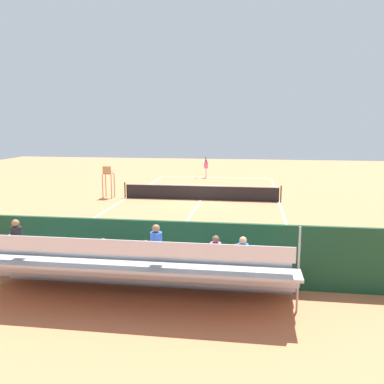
% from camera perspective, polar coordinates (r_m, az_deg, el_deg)
% --- Properties ---
extents(ground_plane, '(60.00, 60.00, 0.00)m').
position_cam_1_polar(ground_plane, '(26.80, 1.23, -1.11)').
color(ground_plane, '#CC7047').
extents(court_line_markings, '(10.10, 22.20, 0.01)m').
position_cam_1_polar(court_line_markings, '(26.84, 1.24, -1.09)').
color(court_line_markings, white).
rests_on(court_line_markings, ground).
extents(tennis_net, '(10.30, 0.10, 1.07)m').
position_cam_1_polar(tennis_net, '(26.72, 1.23, -0.05)').
color(tennis_net, black).
rests_on(tennis_net, ground).
extents(backdrop_wall, '(18.00, 0.16, 2.00)m').
position_cam_1_polar(backdrop_wall, '(13.18, -6.31, -8.12)').
color(backdrop_wall, '#194228').
rests_on(backdrop_wall, ground).
extents(bleacher_stand, '(9.06, 2.40, 2.48)m').
position_cam_1_polar(bleacher_stand, '(11.96, -7.81, -10.31)').
color(bleacher_stand, '#9EA0A5').
rests_on(bleacher_stand, ground).
extents(umpire_chair, '(0.67, 0.67, 2.14)m').
position_cam_1_polar(umpire_chair, '(27.89, -11.55, 1.86)').
color(umpire_chair, '#A88456').
rests_on(umpire_chair, ground).
extents(courtside_bench, '(1.80, 0.40, 0.93)m').
position_cam_1_polar(courtside_bench, '(13.66, 2.94, -9.37)').
color(courtside_bench, '#33383D').
rests_on(courtside_bench, ground).
extents(equipment_bag, '(0.90, 0.36, 0.36)m').
position_cam_1_polar(equipment_bag, '(13.88, -3.50, -10.72)').
color(equipment_bag, black).
rests_on(equipment_bag, ground).
extents(tennis_player, '(0.40, 0.55, 1.93)m').
position_cam_1_polar(tennis_player, '(37.45, 1.95, 3.55)').
color(tennis_player, white).
rests_on(tennis_player, ground).
extents(tennis_racket, '(0.57, 0.32, 0.03)m').
position_cam_1_polar(tennis_racket, '(37.32, 0.15, 1.98)').
color(tennis_racket, black).
rests_on(tennis_racket, ground).
extents(tennis_ball_near, '(0.07, 0.07, 0.07)m').
position_cam_1_polar(tennis_ball_near, '(36.05, 0.61, 1.74)').
color(tennis_ball_near, '#CCDB33').
rests_on(tennis_ball_near, ground).
extents(tennis_ball_far, '(0.07, 0.07, 0.07)m').
position_cam_1_polar(tennis_ball_far, '(36.70, 4.32, 1.85)').
color(tennis_ball_far, '#CCDB33').
rests_on(tennis_ball_far, ground).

